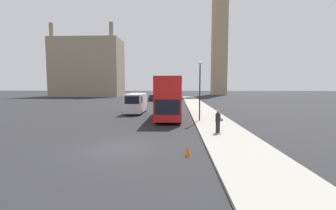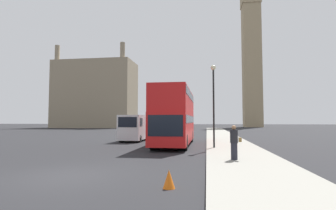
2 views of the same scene
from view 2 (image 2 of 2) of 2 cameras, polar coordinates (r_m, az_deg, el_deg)
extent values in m
plane|color=black|center=(10.43, -21.32, -14.18)|extent=(300.00, 300.00, 0.00)
cube|color=gray|center=(9.30, 20.21, -15.08)|extent=(3.70, 120.00, 0.15)
cube|color=tan|center=(89.70, 17.77, 8.17)|extent=(5.55, 5.55, 39.64)
cube|color=gray|center=(79.44, -15.49, 2.13)|extent=(22.56, 10.95, 19.13)
cylinder|color=gray|center=(81.73, -22.97, 10.43)|extent=(1.31, 1.31, 4.21)
cylinder|color=gray|center=(73.82, -9.87, 11.70)|extent=(1.31, 1.31, 4.21)
cube|color=red|center=(21.31, 1.54, -4.99)|extent=(2.51, 10.10, 2.23)
cube|color=red|center=(21.35, 1.53, 0.55)|extent=(2.51, 9.90, 1.89)
cube|color=black|center=(21.30, 1.54, -3.13)|extent=(2.55, 9.70, 0.55)
cube|color=black|center=(21.40, 1.53, 2.07)|extent=(2.55, 9.49, 0.55)
cube|color=black|center=(16.28, -0.60, -4.52)|extent=(2.21, 0.03, 1.34)
cylinder|color=black|center=(18.00, -2.70, -8.03)|extent=(0.70, 1.10, 1.10)
cylinder|color=black|center=(17.74, 3.10, -8.09)|extent=(0.70, 1.10, 1.10)
cylinder|color=black|center=(24.96, 0.44, -6.76)|extent=(0.70, 1.10, 1.10)
cylinder|color=black|center=(24.78, 4.62, -6.77)|extent=(0.70, 1.10, 1.10)
cube|color=white|center=(26.34, -7.11, -4.80)|extent=(2.04, 5.35, 2.33)
cube|color=black|center=(23.75, -8.83, -3.69)|extent=(1.73, 0.02, 0.93)
cube|color=black|center=(24.66, -8.18, -3.69)|extent=(2.07, 0.96, 0.74)
cylinder|color=black|center=(24.86, -9.96, -7.17)|extent=(0.51, 0.71, 0.71)
cylinder|color=black|center=(24.43, -6.53, -7.26)|extent=(0.51, 0.71, 0.71)
cylinder|color=black|center=(28.33, -7.63, -6.73)|extent=(0.51, 0.71, 0.71)
cylinder|color=black|center=(27.95, -4.60, -6.79)|extent=(0.51, 0.71, 0.71)
cylinder|color=#23232D|center=(12.93, 14.21, -9.75)|extent=(0.31, 0.31, 0.79)
cylinder|color=black|center=(12.87, 14.16, -6.64)|extent=(0.36, 0.36, 0.62)
sphere|color=#9E704C|center=(12.85, 14.13, -4.78)|extent=(0.21, 0.21, 0.21)
cube|color=olive|center=(12.91, 15.42, -7.30)|extent=(0.12, 0.24, 0.20)
cylinder|color=black|center=(18.41, 9.92, -0.75)|extent=(0.12, 0.12, 5.37)
sphere|color=beige|center=(18.76, 9.83, 8.03)|extent=(0.36, 0.36, 0.36)
cube|color=black|center=(49.82, -0.15, -5.13)|extent=(1.81, 4.26, 0.72)
cube|color=black|center=(49.91, -0.13, -4.41)|extent=(1.63, 2.04, 0.54)
cylinder|color=black|center=(48.59, -1.22, -5.39)|extent=(0.40, 0.70, 0.70)
cylinder|color=black|center=(48.37, 0.44, -5.40)|extent=(0.40, 0.70, 0.70)
cylinder|color=black|center=(51.28, -0.71, -5.29)|extent=(0.40, 0.70, 0.70)
cylinder|color=black|center=(51.07, 0.87, -5.30)|extent=(0.40, 0.70, 0.70)
cone|color=orange|center=(7.98, 0.21, -15.81)|extent=(0.36, 0.36, 0.55)
camera|label=1|loc=(4.10, -144.99, 25.13)|focal=24.00mm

